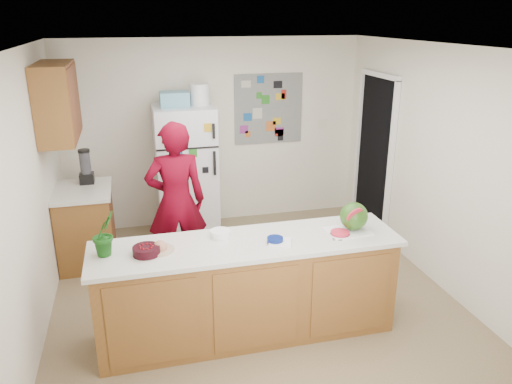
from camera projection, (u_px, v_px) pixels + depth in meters
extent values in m
cube|color=brown|center=(256.00, 302.00, 5.10)|extent=(4.00, 4.50, 0.02)
cube|color=beige|center=(215.00, 133.00, 6.74)|extent=(4.00, 0.02, 2.50)
cube|color=beige|center=(25.00, 204.00, 4.22)|extent=(0.02, 4.50, 2.50)
cube|color=beige|center=(444.00, 170.00, 5.15)|extent=(0.02, 4.50, 2.50)
cube|color=white|center=(256.00, 46.00, 4.26)|extent=(4.00, 4.50, 0.02)
cube|color=black|center=(375.00, 155.00, 6.54)|extent=(0.03, 0.85, 2.04)
cube|color=brown|center=(248.00, 290.00, 4.45)|extent=(2.60, 0.62, 0.88)
cube|color=silver|center=(247.00, 244.00, 4.30)|extent=(2.68, 0.70, 0.04)
cube|color=brown|center=(86.00, 227.00, 5.80)|extent=(0.60, 0.80, 0.86)
cube|color=silver|center=(82.00, 191.00, 5.65)|extent=(0.64, 0.84, 0.04)
cube|color=brown|center=(57.00, 102.00, 5.23)|extent=(0.35, 1.00, 0.80)
cube|color=silver|center=(186.00, 172.00, 6.43)|extent=(0.75, 0.70, 1.70)
cube|color=#5999B2|center=(174.00, 99.00, 6.09)|extent=(0.35, 0.28, 0.18)
cube|color=slate|center=(269.00, 109.00, 6.80)|extent=(0.95, 0.01, 0.95)
imported|color=#5F0213|center=(176.00, 202.00, 5.32)|extent=(0.64, 0.43, 1.75)
cylinder|color=black|center=(86.00, 168.00, 5.78)|extent=(0.12, 0.12, 0.38)
cube|color=white|center=(348.00, 231.00, 4.48)|extent=(0.41, 0.32, 0.01)
sphere|color=#2E5811|center=(354.00, 216.00, 4.47)|extent=(0.25, 0.25, 0.25)
cylinder|color=red|center=(340.00, 233.00, 4.41)|extent=(0.16, 0.16, 0.02)
cylinder|color=black|center=(146.00, 251.00, 4.05)|extent=(0.23, 0.23, 0.07)
cylinder|color=silver|center=(220.00, 234.00, 4.38)|extent=(0.21, 0.21, 0.06)
cylinder|color=#081758|center=(275.00, 240.00, 4.26)|extent=(0.18, 0.18, 0.05)
cylinder|color=#B7AB8E|center=(160.00, 250.00, 4.12)|extent=(0.27, 0.27, 0.02)
cube|color=white|center=(280.00, 242.00, 4.26)|extent=(0.23, 0.22, 0.02)
cube|color=slate|center=(337.00, 239.00, 4.32)|extent=(0.09, 0.06, 0.01)
imported|color=#0B3D0F|center=(104.00, 234.00, 4.00)|extent=(0.26, 0.26, 0.37)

